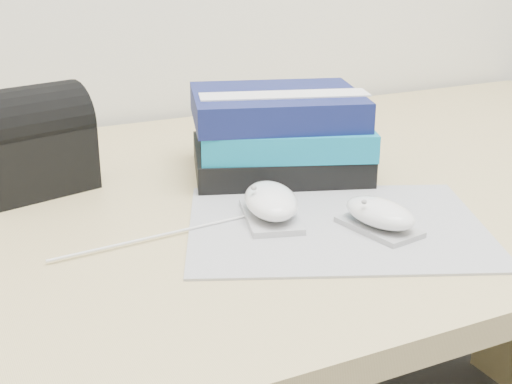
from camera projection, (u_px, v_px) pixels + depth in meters
name	position (u px, v px, depth m)	size (l,w,h in m)	color
desk	(263.00, 314.00, 1.10)	(1.60, 0.80, 0.73)	tan
mousepad	(336.00, 225.00, 0.82)	(0.34, 0.26, 0.00)	gray
mouse_rear	(271.00, 203.00, 0.82)	(0.09, 0.12, 0.05)	#ACABAE
mouse_front	(380.00, 215.00, 0.80)	(0.07, 0.10, 0.04)	#9A9A9C
usb_cable	(154.00, 237.00, 0.78)	(0.00, 0.00, 0.24)	silver
book_stack	(279.00, 133.00, 0.99)	(0.28, 0.26, 0.12)	black
pouch	(29.00, 141.00, 0.91)	(0.16, 0.13, 0.14)	black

